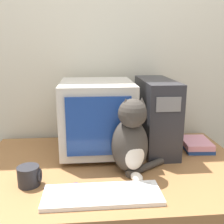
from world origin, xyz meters
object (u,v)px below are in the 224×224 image
cat (131,141)px  pen (61,186)px  computer_tower (156,115)px  mug (29,176)px  crt_monitor (97,116)px  book_stack (196,144)px  keyboard (102,195)px

cat → pen: 0.37m
computer_tower → mug: computer_tower is taller
computer_tower → pen: (-0.51, -0.40, -0.20)m
mug → computer_tower: bearing=29.8°
computer_tower → crt_monitor: bearing=-177.0°
computer_tower → cat: 0.35m
computer_tower → mug: size_ratio=4.46×
crt_monitor → mug: 0.50m
book_stack → crt_monitor: bearing=177.9°
computer_tower → mug: 0.77m
cat → mug: 0.48m
crt_monitor → computer_tower: computer_tower is taller
crt_monitor → cat: 0.32m
keyboard → crt_monitor: bearing=90.2°
crt_monitor → pen: bearing=-114.2°
pen → mug: mug is taller
pen → mug: (-0.14, 0.03, 0.04)m
computer_tower → book_stack: computer_tower is taller
mug → pen: bearing=-11.6°
crt_monitor → mug: bearing=-131.2°
cat → mug: cat is taller
keyboard → pen: keyboard is taller
keyboard → mug: size_ratio=4.71×
crt_monitor → cat: bearing=-61.7°
crt_monitor → mug: (-0.31, -0.36, -0.16)m
keyboard → computer_tower: bearing=55.6°
cat → pen: cat is taller
keyboard → book_stack: size_ratio=2.25×
cat → pen: bearing=-171.8°
pen → keyboard: bearing=-28.5°
keyboard → book_stack: (0.58, 0.46, 0.02)m
crt_monitor → computer_tower: bearing=3.0°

